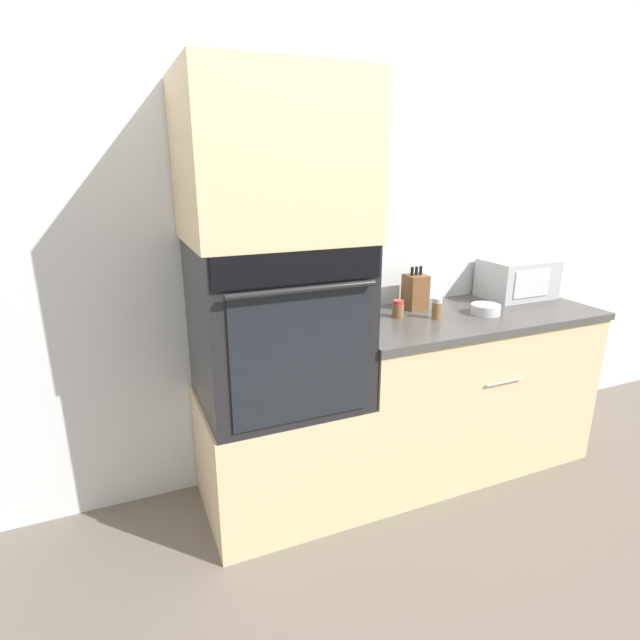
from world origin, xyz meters
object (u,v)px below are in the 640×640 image
at_px(knife_block, 415,291).
at_px(condiment_jar_near, 437,309).
at_px(bowl, 486,309).
at_px(condiment_jar_mid, 398,309).
at_px(microwave, 517,279).
at_px(wall_oven, 277,323).

relative_size(knife_block, condiment_jar_near, 2.17).
distance_m(bowl, condiment_jar_mid, 0.46).
bearing_deg(bowl, microwave, 27.48).
relative_size(wall_oven, condiment_jar_mid, 8.28).
xyz_separation_m(wall_oven, condiment_jar_near, (0.83, -0.02, -0.02)).
bearing_deg(condiment_jar_near, wall_oven, 178.48).
bearing_deg(wall_oven, knife_block, 12.19).
relative_size(microwave, knife_block, 1.76).
distance_m(wall_oven, condiment_jar_near, 0.83).
bearing_deg(microwave, wall_oven, -174.26).
xyz_separation_m(wall_oven, bowl, (1.11, -0.05, -0.05)).
distance_m(condiment_jar_near, condiment_jar_mid, 0.19).
bearing_deg(condiment_jar_near, microwave, 14.38).
height_order(wall_oven, knife_block, wall_oven).
xyz_separation_m(bowl, condiment_jar_near, (-0.28, 0.03, 0.03)).
bearing_deg(condiment_jar_near, condiment_jar_mid, 150.10).
xyz_separation_m(microwave, condiment_jar_near, (-0.67, -0.17, -0.06)).
height_order(microwave, knife_block, knife_block).
bearing_deg(condiment_jar_mid, microwave, 5.28).
height_order(bowl, condiment_jar_near, condiment_jar_near).
bearing_deg(knife_block, wall_oven, -167.81).
relative_size(condiment_jar_near, condiment_jar_mid, 1.19).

